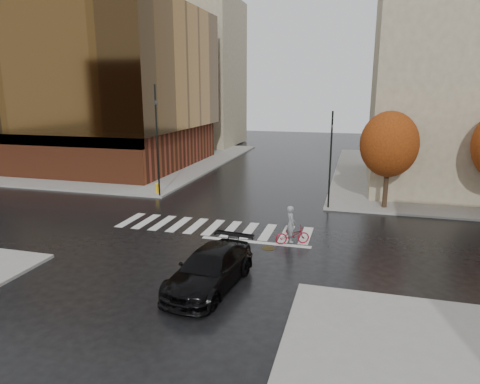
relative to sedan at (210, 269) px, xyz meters
The scene contains 13 objects.
ground 7.45m from the sedan, 109.14° to the left, with size 120.00×120.00×0.00m, color black.
sidewalk_nw 36.51m from the sedan, 129.92° to the left, with size 30.00×30.00×0.15m, color gray.
crosswalk 7.92m from the sedan, 107.95° to the left, with size 12.00×3.00×0.01m, color silver.
office_glass 35.74m from the sedan, 134.35° to the left, with size 27.00×19.00×16.00m.
building_ne_tan 29.29m from the sedan, 58.73° to the left, with size 16.00×16.00×18.00m, color gray.
building_nw_far 48.61m from the sedan, 112.73° to the left, with size 14.00×12.00×20.00m, color gray.
tree_ne_a 16.67m from the sedan, 62.26° to the left, with size 3.80×3.80×6.50m.
sedan is the anchor object (origin of this frame).
cyclist 6.49m from the sedan, 67.56° to the left, with size 1.93×1.34×2.08m.
traffic_light_nw 16.44m from the sedan, 123.28° to the left, with size 0.23×0.20×8.20m.
traffic_light_ne 14.16m from the sedan, 73.77° to the left, with size 0.15×0.17×6.49m.
fire_hydrant 16.74m from the sedan, 123.57° to the left, with size 0.29×0.29×0.82m.
manhole 5.26m from the sedan, 73.96° to the left, with size 0.67×0.67×0.01m, color #3D3115.
Camera 1 is at (7.98, -22.44, 8.03)m, focal length 32.00 mm.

